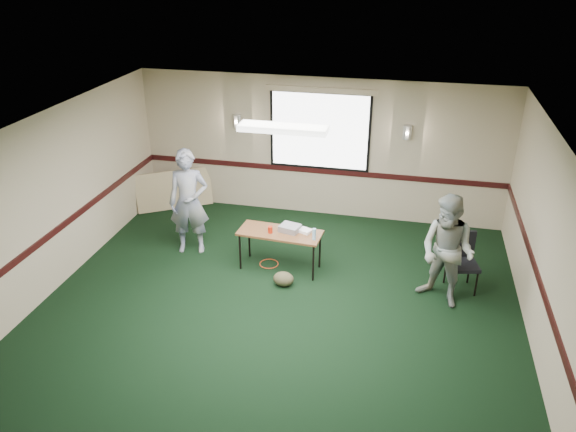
% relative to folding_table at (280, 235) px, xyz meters
% --- Properties ---
extents(ground, '(8.00, 8.00, 0.00)m').
position_rel_folding_table_xyz_m(ground, '(0.24, -1.76, -0.62)').
color(ground, black).
rests_on(ground, ground).
extents(room_shell, '(8.00, 8.02, 8.00)m').
position_rel_folding_table_xyz_m(room_shell, '(0.24, 0.37, 0.96)').
color(room_shell, tan).
rests_on(room_shell, ground).
extents(folding_table, '(1.38, 0.63, 0.67)m').
position_rel_folding_table_xyz_m(folding_table, '(0.00, 0.00, 0.00)').
color(folding_table, '#582A19').
rests_on(folding_table, ground).
extents(projector, '(0.36, 0.32, 0.10)m').
position_rel_folding_table_xyz_m(projector, '(0.15, 0.07, 0.10)').
color(projector, gray).
rests_on(projector, folding_table).
extents(game_console, '(0.25, 0.22, 0.05)m').
position_rel_folding_table_xyz_m(game_console, '(0.40, 0.08, 0.07)').
color(game_console, white).
rests_on(game_console, folding_table).
extents(red_cup, '(0.07, 0.07, 0.11)m').
position_rel_folding_table_xyz_m(red_cup, '(-0.14, -0.06, 0.11)').
color(red_cup, '#B2210B').
rests_on(red_cup, folding_table).
extents(water_bottle, '(0.06, 0.06, 0.19)m').
position_rel_folding_table_xyz_m(water_bottle, '(0.58, -0.14, 0.15)').
color(water_bottle, '#88BFE0').
rests_on(water_bottle, folding_table).
extents(duffel_bag, '(0.34, 0.26, 0.23)m').
position_rel_folding_table_xyz_m(duffel_bag, '(0.17, -0.50, -0.51)').
color(duffel_bag, '#4B422A').
rests_on(duffel_bag, ground).
extents(cable_coil, '(0.37, 0.37, 0.02)m').
position_rel_folding_table_xyz_m(cable_coil, '(-0.21, 0.07, -0.61)').
color(cable_coil, '#D3451A').
rests_on(cable_coil, ground).
extents(folded_table, '(1.39, 1.00, 0.77)m').
position_rel_folding_table_xyz_m(folded_table, '(-2.64, 1.84, -0.24)').
color(folded_table, tan).
rests_on(folded_table, ground).
extents(conference_chair, '(0.54, 0.55, 0.91)m').
position_rel_folding_table_xyz_m(conference_chair, '(2.85, 0.09, -0.09)').
color(conference_chair, black).
rests_on(conference_chair, ground).
extents(person_left, '(0.76, 0.59, 1.84)m').
position_rel_folding_table_xyz_m(person_left, '(-1.64, 0.25, 0.30)').
color(person_left, '#3B4883').
rests_on(person_left, ground).
extents(person_right, '(1.05, 0.99, 1.72)m').
position_rel_folding_table_xyz_m(person_right, '(2.58, -0.41, 0.24)').
color(person_right, '#6889A2').
rests_on(person_right, ground).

